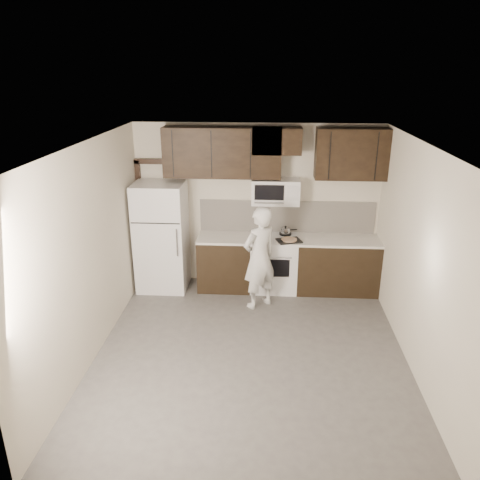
# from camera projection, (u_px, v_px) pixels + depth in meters

# --- Properties ---
(floor) EXTENTS (4.50, 4.50, 0.00)m
(floor) POSITION_uv_depth(u_px,v_px,m) (250.00, 353.00, 6.13)
(floor) COLOR #514E4C
(floor) RESTS_ON ground
(back_wall) EXTENTS (4.00, 0.00, 4.00)m
(back_wall) POSITION_uv_depth(u_px,v_px,m) (257.00, 206.00, 7.76)
(back_wall) COLOR beige
(back_wall) RESTS_ON ground
(ceiling) EXTENTS (4.50, 4.50, 0.00)m
(ceiling) POSITION_uv_depth(u_px,v_px,m) (252.00, 146.00, 5.19)
(ceiling) COLOR white
(ceiling) RESTS_ON back_wall
(counter_run) EXTENTS (2.95, 0.64, 0.91)m
(counter_run) POSITION_uv_depth(u_px,v_px,m) (292.00, 264.00, 7.75)
(counter_run) COLOR black
(counter_run) RESTS_ON floor
(stove) EXTENTS (0.76, 0.66, 0.94)m
(stove) POSITION_uv_depth(u_px,v_px,m) (274.00, 263.00, 7.77)
(stove) COLOR white
(stove) RESTS_ON floor
(backsplash) EXTENTS (2.90, 0.02, 0.54)m
(backsplash) POSITION_uv_depth(u_px,v_px,m) (287.00, 216.00, 7.78)
(backsplash) COLOR silver
(backsplash) RESTS_ON counter_run
(upper_cabinets) EXTENTS (3.48, 0.35, 0.78)m
(upper_cabinets) POSITION_uv_depth(u_px,v_px,m) (271.00, 152.00, 7.26)
(upper_cabinets) COLOR black
(upper_cabinets) RESTS_ON back_wall
(microwave) EXTENTS (0.76, 0.42, 0.40)m
(microwave) POSITION_uv_depth(u_px,v_px,m) (276.00, 191.00, 7.46)
(microwave) COLOR white
(microwave) RESTS_ON upper_cabinets
(refrigerator) EXTENTS (0.80, 0.76, 1.80)m
(refrigerator) POSITION_uv_depth(u_px,v_px,m) (162.00, 237.00, 7.68)
(refrigerator) COLOR white
(refrigerator) RESTS_ON floor
(door_trim) EXTENTS (0.50, 0.08, 2.12)m
(door_trim) POSITION_uv_depth(u_px,v_px,m) (143.00, 210.00, 7.88)
(door_trim) COLOR black
(door_trim) RESTS_ON floor
(saucepan) EXTENTS (0.28, 0.16, 0.15)m
(saucepan) POSITION_uv_depth(u_px,v_px,m) (286.00, 231.00, 7.72)
(saucepan) COLOR silver
(saucepan) RESTS_ON stove
(baking_tray) EXTENTS (0.44, 0.38, 0.02)m
(baking_tray) POSITION_uv_depth(u_px,v_px,m) (289.00, 241.00, 7.44)
(baking_tray) COLOR black
(baking_tray) RESTS_ON counter_run
(pizza) EXTENTS (0.31, 0.31, 0.02)m
(pizza) POSITION_uv_depth(u_px,v_px,m) (289.00, 240.00, 7.44)
(pizza) COLOR #CEAE8A
(pizza) RESTS_ON baking_tray
(person) EXTENTS (0.70, 0.67, 1.61)m
(person) POSITION_uv_depth(u_px,v_px,m) (259.00, 258.00, 7.07)
(person) COLOR white
(person) RESTS_ON floor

